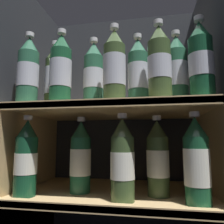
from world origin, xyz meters
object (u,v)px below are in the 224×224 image
object	(u,v)px
bottle_upper_front_4	(201,61)
bottle_upper_front_3	(159,64)
bottle_upper_front_0	(28,72)
bottle_upper_front_2	(114,67)
bottle_lower_front_1	(122,161)
bottle_lower_front_0	(26,159)
bottle_upper_back_3	(177,71)
bottle_lower_back_1	(158,159)
bottle_upper_back_1	(93,76)
bottle_upper_back_2	(138,73)
bottle_lower_back_0	(81,158)
bottle_upper_front_1	(61,70)
bottle_lower_front_2	(197,162)
bottle_upper_back_0	(54,78)

from	to	relation	value
bottle_upper_front_4	bottle_upper_front_3	bearing A→B (deg)	180.00
bottle_upper_front_0	bottle_upper_front_2	bearing A→B (deg)	0.00
bottle_upper_front_3	bottle_lower_front_1	world-z (taller)	bottle_upper_front_3
bottle_upper_front_0	bottle_lower_front_0	world-z (taller)	bottle_upper_front_0
bottle_upper_back_3	bottle_lower_back_1	world-z (taller)	bottle_upper_back_3
bottle_upper_back_1	bottle_upper_back_2	xyz separation A→B (m)	(0.16, 0.00, -0.00)
bottle_upper_back_1	bottle_lower_back_0	distance (m)	0.29
bottle_upper_back_2	bottle_lower_front_0	size ratio (longest dim) A/B	1.00
bottle_upper_front_0	bottle_lower_back_0	bearing A→B (deg)	25.72
bottle_upper_front_1	bottle_upper_front_2	world-z (taller)	same
bottle_upper_front_0	bottle_upper_front_3	world-z (taller)	same
bottle_upper_front_4	bottle_upper_back_2	xyz separation A→B (m)	(-0.19, 0.08, -0.00)
bottle_upper_front_3	bottle_lower_front_0	size ratio (longest dim) A/B	1.00
bottle_upper_back_3	bottle_lower_back_1	size ratio (longest dim) A/B	1.00
bottle_upper_front_0	bottle_lower_back_1	xyz separation A→B (m)	(0.42, 0.08, -0.29)
bottle_lower_front_1	bottle_upper_back_2	bearing A→B (deg)	60.25
bottle_upper_back_3	bottle_lower_front_2	distance (m)	0.30
bottle_upper_back_0	bottle_upper_front_1	bearing A→B (deg)	-53.52
bottle_upper_back_0	bottle_upper_front_4	bearing A→B (deg)	-9.11
bottle_upper_front_2	bottle_lower_front_2	xyz separation A→B (m)	(0.23, 0.00, -0.29)
bottle_lower_front_1	bottle_lower_back_0	size ratio (longest dim) A/B	1.00
bottle_lower_back_0	bottle_upper_front_1	bearing A→B (deg)	-120.83
bottle_lower_front_2	bottle_upper_front_4	bearing A→B (deg)	-0.00
bottle_upper_back_3	bottle_lower_back_0	xyz separation A→B (m)	(-0.33, 0.00, -0.29)
bottle_upper_back_3	bottle_lower_front_1	distance (m)	0.34
bottle_upper_front_2	bottle_upper_front_4	bearing A→B (deg)	-0.00
bottle_upper_front_0	bottle_upper_back_2	world-z (taller)	same
bottle_upper_front_2	bottle_lower_front_1	world-z (taller)	bottle_upper_front_2
bottle_upper_front_2	bottle_upper_back_0	size ratio (longest dim) A/B	1.00
bottle_upper_front_3	bottle_lower_back_1	distance (m)	0.30
bottle_upper_front_3	bottle_upper_back_1	distance (m)	0.24
bottle_upper_front_0	bottle_upper_back_2	xyz separation A→B (m)	(0.36, 0.08, -0.00)
bottle_upper_front_1	bottle_lower_front_1	distance (m)	0.35
bottle_upper_back_3	bottle_lower_front_2	size ratio (longest dim) A/B	1.00
bottle_upper_front_4	bottle_lower_back_0	xyz separation A→B (m)	(-0.38, 0.08, -0.29)
bottle_upper_back_1	bottle_upper_front_4	bearing A→B (deg)	-12.89
bottle_lower_front_2	bottle_upper_front_1	bearing A→B (deg)	180.00
bottle_upper_back_2	bottle_lower_front_0	xyz separation A→B (m)	(-0.35, -0.08, -0.28)
bottle_upper_front_2	bottle_upper_back_3	size ratio (longest dim) A/B	1.00
bottle_lower_front_0	bottle_lower_back_1	distance (m)	0.42
bottle_lower_front_0	bottle_lower_front_1	bearing A→B (deg)	-0.00
bottle_upper_front_2	bottle_lower_back_0	xyz separation A→B (m)	(-0.13, 0.08, -0.28)
bottle_upper_front_4	bottle_lower_front_0	xyz separation A→B (m)	(-0.54, 0.00, -0.29)
bottle_upper_front_1	bottle_upper_back_3	xyz separation A→B (m)	(0.37, 0.08, 0.00)
bottle_upper_front_0	bottle_upper_back_2	size ratio (longest dim) A/B	1.00
bottle_lower_back_1	bottle_upper_back_1	bearing A→B (deg)	-180.00
bottle_upper_back_3	bottle_upper_back_1	bearing A→B (deg)	-180.00
bottle_upper_front_0	bottle_upper_back_3	size ratio (longest dim) A/B	1.00
bottle_upper_front_1	bottle_lower_front_0	size ratio (longest dim) A/B	1.00
bottle_upper_back_1	bottle_lower_front_0	distance (m)	0.35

